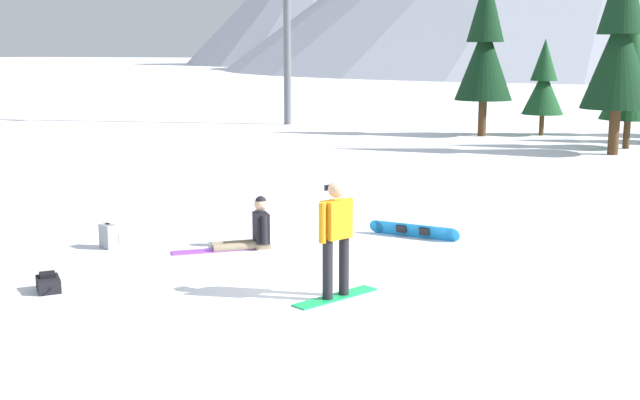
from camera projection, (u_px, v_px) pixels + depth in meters
ground_plane at (328, 286)px, 12.20m from camera, size 800.00×800.00×0.00m
snowboarder_foreground at (336, 237)px, 11.43m from camera, size 0.83×1.45×1.73m
snowboarder_midground at (252, 231)px, 14.47m from camera, size 1.53×1.44×0.96m
loose_snowboard_near_right at (413, 230)px, 15.34m from camera, size 1.85×0.23×0.27m
backpack_black at (48, 283)px, 11.90m from camera, size 0.55×0.53×0.28m
backpack_grey at (109, 237)px, 14.51m from camera, size 0.37×0.34×0.47m
pine_tree_slender at (485, 46)px, 33.20m from camera, size 2.40×2.40×6.89m
pine_tree_tall at (631, 76)px, 29.02m from camera, size 2.08×2.08×4.88m
pine_tree_broad at (620, 39)px, 27.06m from camera, size 2.44×2.44×7.23m
pine_tree_leaning at (544, 83)px, 33.76m from camera, size 1.74×1.74×4.08m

